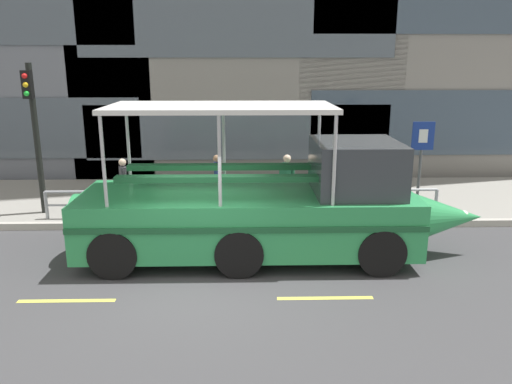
{
  "coord_description": "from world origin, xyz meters",
  "views": [
    {
      "loc": [
        0.91,
        -9.43,
        4.32
      ],
      "look_at": [
        1.17,
        1.9,
        1.3
      ],
      "focal_mm": 35.01,
      "sensor_mm": 36.0,
      "label": 1
    }
  ],
  "objects_px": {
    "parking_sign": "(421,152)",
    "pedestrian_mid_right": "(217,176)",
    "pedestrian_near_bow": "(370,175)",
    "pedestrian_near_stern": "(124,180)",
    "traffic_light_pole": "(34,125)",
    "duck_tour_boat": "(272,209)",
    "pedestrian_mid_left": "(287,177)"
  },
  "relations": [
    {
      "from": "pedestrian_mid_left",
      "to": "traffic_light_pole",
      "type": "bearing_deg",
      "value": -179.23
    },
    {
      "from": "pedestrian_mid_right",
      "to": "pedestrian_near_stern",
      "type": "xyz_separation_m",
      "value": [
        -2.57,
        -0.36,
        -0.02
      ]
    },
    {
      "from": "traffic_light_pole",
      "to": "pedestrian_near_stern",
      "type": "xyz_separation_m",
      "value": [
        2.24,
        0.11,
        -1.55
      ]
    },
    {
      "from": "pedestrian_mid_right",
      "to": "parking_sign",
      "type": "bearing_deg",
      "value": -6.58
    },
    {
      "from": "parking_sign",
      "to": "pedestrian_mid_left",
      "type": "height_order",
      "value": "parking_sign"
    },
    {
      "from": "pedestrian_mid_left",
      "to": "pedestrian_near_bow",
      "type": "bearing_deg",
      "value": 2.94
    },
    {
      "from": "traffic_light_pole",
      "to": "parking_sign",
      "type": "distance_m",
      "value": 10.43
    },
    {
      "from": "traffic_light_pole",
      "to": "pedestrian_mid_right",
      "type": "bearing_deg",
      "value": 5.67
    },
    {
      "from": "pedestrian_near_bow",
      "to": "pedestrian_mid_left",
      "type": "distance_m",
      "value": 2.38
    },
    {
      "from": "traffic_light_pole",
      "to": "pedestrian_mid_right",
      "type": "relative_size",
      "value": 2.65
    },
    {
      "from": "parking_sign",
      "to": "pedestrian_mid_right",
      "type": "height_order",
      "value": "parking_sign"
    },
    {
      "from": "parking_sign",
      "to": "duck_tour_boat",
      "type": "relative_size",
      "value": 0.28
    },
    {
      "from": "duck_tour_boat",
      "to": "pedestrian_mid_left",
      "type": "relative_size",
      "value": 5.68
    },
    {
      "from": "pedestrian_near_bow",
      "to": "pedestrian_mid_left",
      "type": "relative_size",
      "value": 1.03
    },
    {
      "from": "parking_sign",
      "to": "pedestrian_near_stern",
      "type": "height_order",
      "value": "parking_sign"
    },
    {
      "from": "parking_sign",
      "to": "pedestrian_mid_left",
      "type": "distance_m",
      "value": 3.71
    },
    {
      "from": "traffic_light_pole",
      "to": "duck_tour_boat",
      "type": "relative_size",
      "value": 0.45
    },
    {
      "from": "parking_sign",
      "to": "duck_tour_boat",
      "type": "bearing_deg",
      "value": -147.69
    },
    {
      "from": "duck_tour_boat",
      "to": "pedestrian_near_stern",
      "type": "xyz_separation_m",
      "value": [
        -3.96,
        2.94,
        -0.03
      ]
    },
    {
      "from": "parking_sign",
      "to": "duck_tour_boat",
      "type": "distance_m",
      "value": 5.03
    },
    {
      "from": "traffic_light_pole",
      "to": "pedestrian_near_stern",
      "type": "distance_m",
      "value": 2.73
    },
    {
      "from": "pedestrian_mid_left",
      "to": "parking_sign",
      "type": "bearing_deg",
      "value": -4.08
    },
    {
      "from": "pedestrian_near_bow",
      "to": "pedestrian_near_stern",
      "type": "height_order",
      "value": "pedestrian_near_bow"
    },
    {
      "from": "traffic_light_pole",
      "to": "duck_tour_boat",
      "type": "distance_m",
      "value": 6.98
    },
    {
      "from": "pedestrian_near_bow",
      "to": "pedestrian_near_stern",
      "type": "xyz_separation_m",
      "value": [
        -6.91,
        -0.1,
        -0.09
      ]
    },
    {
      "from": "duck_tour_boat",
      "to": "pedestrian_mid_right",
      "type": "bearing_deg",
      "value": 112.83
    },
    {
      "from": "pedestrian_mid_right",
      "to": "pedestrian_mid_left",
      "type": "bearing_deg",
      "value": -11.14
    },
    {
      "from": "pedestrian_mid_left",
      "to": "pedestrian_near_stern",
      "type": "xyz_separation_m",
      "value": [
        -4.54,
        0.02,
        -0.06
      ]
    },
    {
      "from": "parking_sign",
      "to": "pedestrian_near_stern",
      "type": "xyz_separation_m",
      "value": [
        -8.17,
        0.28,
        -0.81
      ]
    },
    {
      "from": "pedestrian_mid_right",
      "to": "pedestrian_near_bow",
      "type": "bearing_deg",
      "value": -3.5
    },
    {
      "from": "duck_tour_boat",
      "to": "parking_sign",
      "type": "bearing_deg",
      "value": 32.31
    },
    {
      "from": "pedestrian_mid_left",
      "to": "duck_tour_boat",
      "type": "bearing_deg",
      "value": -101.14
    }
  ]
}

